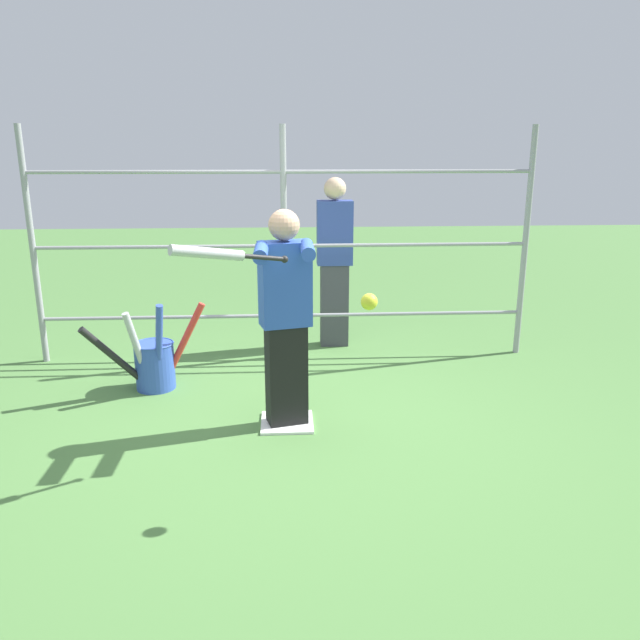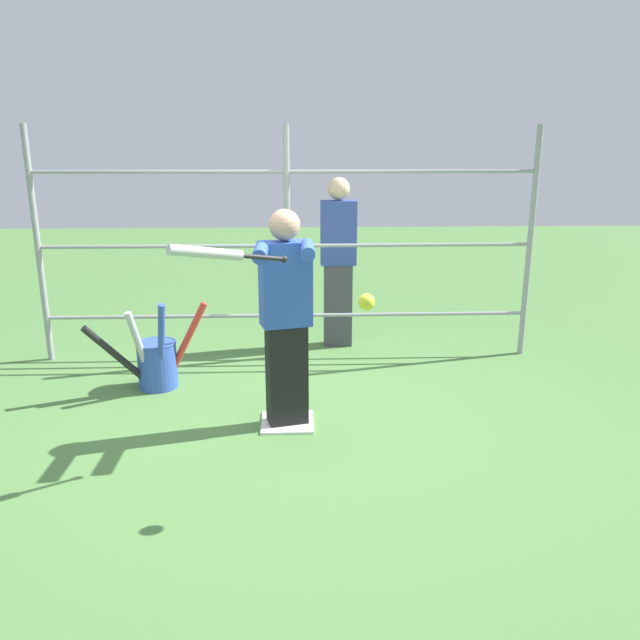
# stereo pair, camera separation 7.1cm
# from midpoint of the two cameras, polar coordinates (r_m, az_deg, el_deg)

# --- Properties ---
(ground_plane) EXTENTS (24.00, 24.00, 0.00)m
(ground_plane) POSITION_cam_midpoint_polar(r_m,az_deg,el_deg) (4.90, -2.57, -9.41)
(ground_plane) COLOR #4C7A3D
(home_plate) EXTENTS (0.40, 0.40, 0.02)m
(home_plate) POSITION_cam_midpoint_polar(r_m,az_deg,el_deg) (4.90, -2.57, -9.31)
(home_plate) COLOR white
(home_plate) RESTS_ON ground
(fence_backstop) EXTENTS (4.85, 0.06, 2.27)m
(fence_backstop) POSITION_cam_midpoint_polar(r_m,az_deg,el_deg) (6.12, -2.65, 6.79)
(fence_backstop) COLOR #939399
(fence_backstop) RESTS_ON ground
(batter) EXTENTS (0.41, 0.62, 1.65)m
(batter) POSITION_cam_midpoint_polar(r_m,az_deg,el_deg) (4.58, -2.70, 0.63)
(batter) COLOR black
(batter) RESTS_ON ground
(baseball_bat_swinging) EXTENTS (0.70, 0.49, 0.19)m
(baseball_bat_swinging) POSITION_cam_midpoint_polar(r_m,az_deg,el_deg) (3.81, -8.89, 6.02)
(baseball_bat_swinging) COLOR black
(softball_in_flight) EXTENTS (0.10, 0.10, 0.10)m
(softball_in_flight) POSITION_cam_midpoint_polar(r_m,az_deg,el_deg) (3.51, 4.85, 1.65)
(softball_in_flight) COLOR yellow
(bat_bucket) EXTENTS (1.00, 0.53, 0.82)m
(bat_bucket) POSITION_cam_midpoint_polar(r_m,az_deg,el_deg) (5.67, -14.37, -3.71)
(bat_bucket) COLOR #3351B2
(bat_bucket) RESTS_ON ground
(bystander_behind_fence) EXTENTS (0.37, 0.23, 1.77)m
(bystander_behind_fence) POSITION_cam_midpoint_polar(r_m,az_deg,el_deg) (6.54, 1.99, 5.48)
(bystander_behind_fence) COLOR #3F3F47
(bystander_behind_fence) RESTS_ON ground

